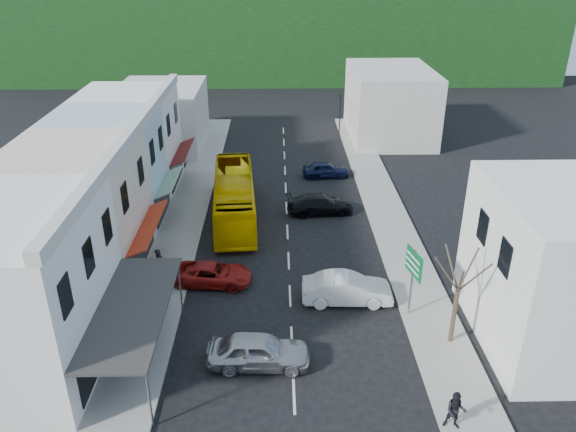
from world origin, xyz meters
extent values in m
plane|color=black|center=(0.00, 0.00, 0.00)|extent=(120.00, 120.00, 0.00)
cube|color=gray|center=(-7.50, 10.00, 0.07)|extent=(3.00, 52.00, 0.15)
cube|color=gray|center=(7.50, 10.00, 0.07)|extent=(3.00, 52.00, 0.15)
cube|color=silver|center=(-12.50, -5.50, 4.00)|extent=(7.00, 9.00, 8.00)
cube|color=#5A1311|center=(-8.40, -5.50, 3.05)|extent=(1.30, 7.65, 0.08)
cube|color=beige|center=(-12.50, 3.00, 4.00)|extent=(7.00, 8.00, 8.00)
cube|color=#A52B13|center=(-8.40, 3.00, 3.05)|extent=(1.30, 6.80, 0.08)
cube|color=#93B3BC|center=(-12.50, 10.00, 4.00)|extent=(7.00, 6.00, 8.00)
cube|color=#195926|center=(-8.40, 10.00, 3.05)|extent=(1.30, 5.10, 0.08)
cube|color=silver|center=(-12.50, 16.50, 4.00)|extent=(7.00, 7.00, 8.00)
cube|color=#5A1311|center=(-8.40, 16.50, 3.05)|extent=(1.30, 5.95, 0.08)
cube|color=silver|center=(13.50, -4.00, 4.00)|extent=(8.00, 9.00, 8.00)
cube|color=#B7B2A8|center=(-12.00, 27.00, 3.00)|extent=(8.00, 10.00, 6.00)
cube|color=#B7B2A8|center=(11.00, 30.00, 3.50)|extent=(8.00, 12.00, 7.00)
cube|color=black|center=(0.00, 64.00, 6.00)|extent=(80.00, 24.00, 12.00)
cube|color=black|center=(-8.00, 70.00, 10.00)|extent=(40.00, 16.00, 8.00)
imported|color=#F1BD00|center=(-3.83, 10.47, 1.55)|extent=(3.38, 11.76, 3.10)
imported|color=#A5A6AA|center=(-1.62, -5.85, 0.70)|extent=(4.45, 1.93, 1.40)
imported|color=silver|center=(3.17, -0.63, 0.70)|extent=(4.44, 1.91, 1.40)
imported|color=maroon|center=(-4.54, 1.41, 0.70)|extent=(4.76, 2.32, 1.40)
imported|color=black|center=(2.52, 11.07, 0.70)|extent=(4.66, 2.28, 1.40)
imported|color=black|center=(3.51, 18.35, 0.70)|extent=(4.51, 2.09, 1.40)
imported|color=black|center=(-7.74, 2.00, 1.00)|extent=(0.52, 0.67, 1.70)
imported|color=black|center=(6.53, -10.03, 1.00)|extent=(0.79, 0.60, 1.70)
camera|label=1|loc=(-0.64, -27.02, 18.12)|focal=35.00mm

